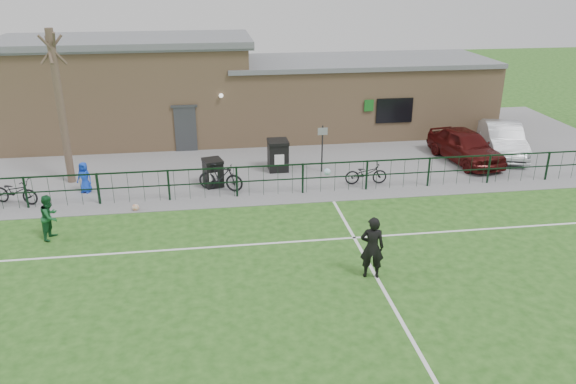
{
  "coord_description": "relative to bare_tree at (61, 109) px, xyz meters",
  "views": [
    {
      "loc": [
        -2.41,
        -11.63,
        8.08
      ],
      "look_at": [
        0.0,
        5.0,
        1.3
      ],
      "focal_mm": 35.0,
      "sensor_mm": 36.0,
      "label": 1
    }
  ],
  "objects": [
    {
      "name": "paving_strip",
      "position": [
        8.0,
        3.0,
        -2.99
      ],
      "size": [
        34.0,
        13.0,
        0.02
      ],
      "primitive_type": "cube",
      "color": "slate",
      "rests_on": "ground"
    },
    {
      "name": "sign_post",
      "position": [
        10.19,
        -0.26,
        -1.98
      ],
      "size": [
        0.07,
        0.07,
        2.0
      ],
      "primitive_type": "cylinder",
      "rotation": [
        0.0,
        0.0,
        0.14
      ],
      "color": "black",
      "rests_on": "paving_strip"
    },
    {
      "name": "ground",
      "position": [
        8.0,
        -10.5,
        -3.0
      ],
      "size": [
        90.0,
        90.0,
        0.0
      ],
      "primitive_type": "plane",
      "color": "#235118",
      "rests_on": "ground"
    },
    {
      "name": "car_silver",
      "position": [
        18.82,
        0.86,
        -2.26
      ],
      "size": [
        2.71,
        4.65,
        1.45
      ],
      "primitive_type": "imported",
      "rotation": [
        0.0,
        0.0,
        -0.28
      ],
      "color": "#B2B4BA",
      "rests_on": "paving_strip"
    },
    {
      "name": "clubhouse",
      "position": [
        7.12,
        6.0,
        -0.78
      ],
      "size": [
        24.25,
        5.4,
        4.96
      ],
      "color": "tan",
      "rests_on": "ground"
    },
    {
      "name": "bicycle_c",
      "position": [
        -1.51,
        -2.03,
        -2.51
      ],
      "size": [
        1.88,
        1.16,
        0.93
      ],
      "primitive_type": "imported",
      "rotation": [
        0.0,
        0.0,
        1.24
      ],
      "color": "black",
      "rests_on": "paving_strip"
    },
    {
      "name": "ball_ground",
      "position": [
        2.85,
        -3.28,
        -2.88
      ],
      "size": [
        0.25,
        0.25,
        0.25
      ],
      "primitive_type": "sphere",
      "color": "silver",
      "rests_on": "ground"
    },
    {
      "name": "pitch_line_perp",
      "position": [
        10.0,
        -10.5,
        -3.0
      ],
      "size": [
        0.1,
        16.0,
        0.01
      ],
      "primitive_type": "cube",
      "color": "white",
      "rests_on": "ground"
    },
    {
      "name": "spectator_child",
      "position": [
        0.78,
        -1.24,
        -2.38
      ],
      "size": [
        0.68,
        0.56,
        1.2
      ],
      "primitive_type": "imported",
      "rotation": [
        0.0,
        0.0,
        -0.34
      ],
      "color": "blue",
      "rests_on": "paving_strip"
    },
    {
      "name": "bicycle_d",
      "position": [
        5.92,
        -1.81,
        -2.44
      ],
      "size": [
        1.85,
        1.13,
        1.07
      ],
      "primitive_type": "imported",
      "rotation": [
        0.0,
        0.0,
        1.19
      ],
      "color": "black",
      "rests_on": "paving_strip"
    },
    {
      "name": "bare_tree",
      "position": [
        0.0,
        0.0,
        0.0
      ],
      "size": [
        0.3,
        0.3,
        6.0
      ],
      "primitive_type": "cylinder",
      "color": "#4E3B2F",
      "rests_on": "ground"
    },
    {
      "name": "perimeter_fence",
      "position": [
        8.0,
        -2.5,
        -2.4
      ],
      "size": [
        28.0,
        0.1,
        1.2
      ],
      "primitive_type": "cube",
      "color": "black",
      "rests_on": "ground"
    },
    {
      "name": "car_maroon",
      "position": [
        16.71,
        0.13,
        -2.26
      ],
      "size": [
        2.36,
        4.46,
        1.45
      ],
      "primitive_type": "imported",
      "rotation": [
        0.0,
        0.0,
        0.16
      ],
      "color": "#400C0B",
      "rests_on": "paving_strip"
    },
    {
      "name": "outfield_player",
      "position": [
        0.46,
        -5.11,
        -2.27
      ],
      "size": [
        0.72,
        0.83,
        1.47
      ],
      "primitive_type": "imported",
      "rotation": [
        0.0,
        0.0,
        1.31
      ],
      "color": "#18542A",
      "rests_on": "ground"
    },
    {
      "name": "goalkeeper_kick",
      "position": [
        9.83,
        -8.84,
        -2.07
      ],
      "size": [
        1.12,
        3.45,
        2.17
      ],
      "color": "black",
      "rests_on": "ground"
    },
    {
      "name": "pitch_line_touch",
      "position": [
        8.0,
        -2.7,
        -3.0
      ],
      "size": [
        28.0,
        0.1,
        0.01
      ],
      "primitive_type": "cube",
      "color": "white",
      "rests_on": "ground"
    },
    {
      "name": "pitch_line_mid",
      "position": [
        8.0,
        -6.5,
        -3.0
      ],
      "size": [
        28.0,
        0.1,
        0.01
      ],
      "primitive_type": "cube",
      "color": "white",
      "rests_on": "ground"
    },
    {
      "name": "bicycle_e",
      "position": [
        11.64,
        -1.92,
        -2.54
      ],
      "size": [
        1.69,
        0.66,
        0.88
      ],
      "primitive_type": "imported",
      "rotation": [
        0.0,
        0.0,
        1.53
      ],
      "color": "black",
      "rests_on": "paving_strip"
    },
    {
      "name": "wheelie_bin_right",
      "position": [
        8.4,
        0.23,
        -2.37
      ],
      "size": [
        0.81,
        0.92,
        1.22
      ],
      "primitive_type": "cube",
      "rotation": [
        0.0,
        0.0,
        0.01
      ],
      "color": "black",
      "rests_on": "paving_strip"
    },
    {
      "name": "wheelie_bin_left",
      "position": [
        5.64,
        -1.26,
        -2.48
      ],
      "size": [
        0.83,
        0.9,
        1.0
      ],
      "primitive_type": "cube",
      "rotation": [
        0.0,
        0.0,
        0.26
      ],
      "color": "black",
      "rests_on": "paving_strip"
    }
  ]
}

